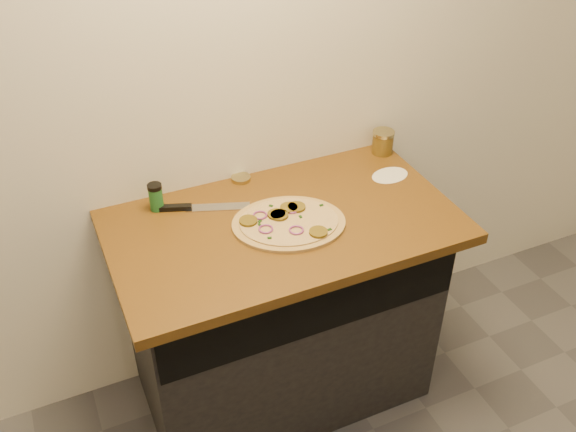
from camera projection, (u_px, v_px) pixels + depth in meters
name	position (u px, v px, depth m)	size (l,w,h in m)	color
cabinet	(281.00, 313.00, 2.51)	(1.10, 0.60, 0.86)	black
countertop	(283.00, 225.00, 2.22)	(1.20, 0.70, 0.04)	brown
pizza	(288.00, 222.00, 2.19)	(0.47, 0.47, 0.03)	tan
chefs_knife	(195.00, 207.00, 2.26)	(0.32, 0.14, 0.02)	#B7BAC1
mason_jar_lid	(241.00, 178.00, 2.41)	(0.07, 0.07, 0.02)	tan
salsa_jar	(383.00, 142.00, 2.56)	(0.09, 0.09, 0.10)	maroon
spice_shaker	(156.00, 197.00, 2.24)	(0.05, 0.05, 0.10)	#20682C
flour_spill	(390.00, 175.00, 2.44)	(0.15, 0.15, 0.00)	silver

